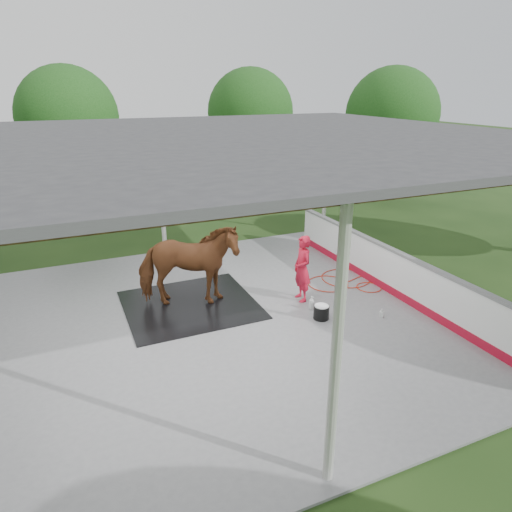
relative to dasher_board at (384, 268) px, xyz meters
name	(u,v)px	position (x,y,z in m)	size (l,w,h in m)	color
ground	(215,323)	(-4.60, 0.00, -0.59)	(100.00, 100.00, 0.00)	#1E3814
concrete_slab	(215,322)	(-4.60, 0.00, -0.57)	(12.00, 10.00, 0.05)	slate
pavilion_structure	(208,142)	(-4.60, 0.00, 3.37)	(12.60, 10.60, 4.05)	beige
dasher_board	(384,268)	(0.00, 0.00, 0.00)	(0.16, 8.00, 1.15)	#A90E25
tree_belt	(209,145)	(-4.30, 0.90, 3.20)	(28.00, 28.00, 5.80)	#382314
rubber_mat	(190,305)	(-4.87, 1.00, -0.53)	(3.03, 2.84, 0.02)	black
horse	(188,265)	(-4.87, 1.00, 0.48)	(1.08, 2.36, 2.00)	brown
handler	(302,269)	(-2.28, 0.20, 0.27)	(0.60, 0.39, 1.63)	red
wash_bucket	(321,312)	(-2.35, -0.84, -0.38)	(0.35, 0.35, 0.32)	black
soap_bottle_a	(311,303)	(-2.32, -0.35, -0.38)	(0.13, 0.13, 0.33)	silver
soap_bottle_b	(382,313)	(-1.06, -1.33, -0.44)	(0.09, 0.09, 0.21)	#338CD8
hose_coil	(342,281)	(-0.74, 0.71, -0.53)	(2.08, 1.73, 0.02)	red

